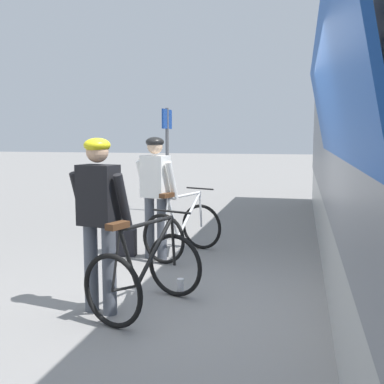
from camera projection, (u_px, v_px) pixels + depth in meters
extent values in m
plane|color=gray|center=(193.00, 315.00, 4.70)|extent=(80.00, 80.00, 0.00)
cube|color=#2356B2|center=(335.00, 134.00, 4.04)|extent=(0.39, 5.16, 1.67)
cube|color=black|center=(331.00, 88.00, 4.62)|extent=(0.04, 1.10, 0.80)
cylinder|color=#4C515B|center=(150.00, 227.00, 6.82)|extent=(0.14, 0.14, 0.90)
cylinder|color=#4C515B|center=(162.00, 229.00, 6.71)|extent=(0.14, 0.14, 0.90)
cube|color=white|center=(155.00, 177.00, 6.67)|extent=(0.44, 0.35, 0.60)
cylinder|color=white|center=(143.00, 179.00, 6.85)|extent=(0.17, 0.27, 0.56)
cylinder|color=white|center=(172.00, 181.00, 6.58)|extent=(0.17, 0.27, 0.56)
sphere|color=beige|center=(155.00, 146.00, 6.62)|extent=(0.22, 0.22, 0.22)
ellipsoid|color=black|center=(155.00, 142.00, 6.61)|extent=(0.33, 0.34, 0.14)
cylinder|color=#4C515B|center=(91.00, 268.00, 4.75)|extent=(0.14, 0.14, 0.90)
cylinder|color=#4C515B|center=(109.00, 270.00, 4.66)|extent=(0.14, 0.14, 0.90)
cube|color=black|center=(98.00, 195.00, 4.61)|extent=(0.42, 0.31, 0.60)
cylinder|color=black|center=(80.00, 198.00, 4.76)|extent=(0.14, 0.27, 0.56)
cylinder|color=black|center=(123.00, 201.00, 4.55)|extent=(0.14, 0.27, 0.56)
sphere|color=tan|center=(97.00, 151.00, 4.56)|extent=(0.22, 0.22, 0.22)
ellipsoid|color=yellow|center=(97.00, 145.00, 4.55)|extent=(0.30, 0.32, 0.14)
torus|color=black|center=(201.00, 227.00, 7.36)|extent=(0.69, 0.28, 0.71)
torus|color=black|center=(163.00, 239.00, 6.51)|extent=(0.69, 0.28, 0.71)
cylinder|color=white|center=(189.00, 214.00, 7.03)|extent=(0.25, 0.62, 0.63)
cylinder|color=white|center=(185.00, 195.00, 6.90)|extent=(0.32, 0.82, 0.04)
cylinder|color=white|center=(173.00, 219.00, 6.68)|extent=(0.13, 0.27, 0.62)
cylinder|color=white|center=(171.00, 238.00, 6.66)|extent=(0.15, 0.35, 0.08)
cylinder|color=white|center=(166.00, 219.00, 6.52)|extent=(0.07, 0.14, 0.56)
cylinder|color=white|center=(201.00, 210.00, 7.31)|extent=(0.06, 0.09, 0.55)
cylinder|color=black|center=(200.00, 189.00, 7.25)|extent=(0.46, 0.18, 0.02)
cube|color=#4C2D19|center=(167.00, 195.00, 6.51)|extent=(0.17, 0.26, 0.06)
torus|color=black|center=(175.00, 265.00, 5.19)|extent=(0.69, 0.28, 0.71)
torus|color=black|center=(112.00, 291.00, 4.34)|extent=(0.69, 0.28, 0.71)
cylinder|color=black|center=(155.00, 250.00, 4.86)|extent=(0.25, 0.62, 0.63)
cylinder|color=black|center=(148.00, 223.00, 4.73)|extent=(0.32, 0.82, 0.04)
cylinder|color=black|center=(129.00, 259.00, 4.51)|extent=(0.13, 0.27, 0.62)
cylinder|color=black|center=(125.00, 288.00, 4.49)|extent=(0.14, 0.35, 0.08)
cylinder|color=black|center=(116.00, 260.00, 4.35)|extent=(0.07, 0.14, 0.56)
cylinder|color=black|center=(173.00, 241.00, 5.14)|extent=(0.06, 0.09, 0.55)
cylinder|color=black|center=(172.00, 211.00, 5.08)|extent=(0.46, 0.18, 0.02)
cube|color=#4C2D19|center=(118.00, 226.00, 4.34)|extent=(0.17, 0.26, 0.06)
cube|color=black|center=(126.00, 242.00, 6.97)|extent=(0.29, 0.20, 0.40)
cylinder|color=silver|center=(180.00, 287.00, 5.27)|extent=(0.08, 0.08, 0.19)
cylinder|color=#595B60|center=(167.00, 161.00, 10.82)|extent=(0.08, 0.08, 2.40)
cube|color=#193F99|center=(167.00, 119.00, 10.71)|extent=(0.04, 0.70, 0.44)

